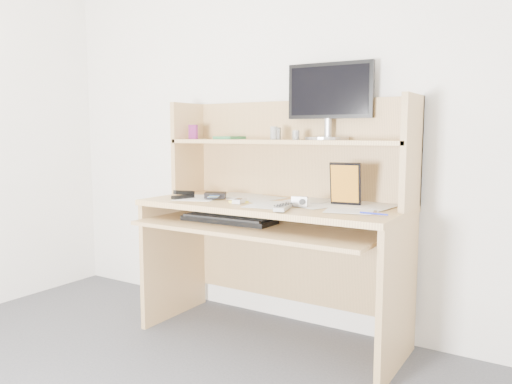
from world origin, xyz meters
The scene contains 19 objects.
back_wall centered at (0.00, 1.80, 1.25)m, with size 3.60×0.04×2.50m, color white.
desk centered at (0.00, 1.56, 0.69)m, with size 1.40×0.70×1.30m.
paper_clutter centered at (0.00, 1.48, 0.75)m, with size 1.32×0.54×0.01m, color white.
keyboard centered at (-0.18, 1.34, 0.67)m, with size 0.51×0.19×0.04m.
tv_remote centered at (0.18, 1.28, 0.77)m, with size 0.05×0.18×0.02m, color gray.
flip_phone centered at (-0.13, 1.36, 0.77)m, with size 0.05×0.09×0.02m, color silver.
stapler centered at (-0.51, 1.36, 0.78)m, with size 0.04×0.13×0.04m, color black.
wallet centered at (-0.35, 1.45, 0.77)m, with size 0.12×0.09×0.03m, color black.
sticky_note_pad centered at (-0.15, 1.39, 0.75)m, with size 0.08×0.08×0.01m, color gold.
digital_camera centered at (0.20, 1.41, 0.78)m, with size 0.08×0.03×0.05m, color #B7B7B9.
game_case centered at (0.38, 1.56, 0.86)m, with size 0.15×0.02×0.22m, color black.
blue_pen centered at (0.60, 1.36, 0.76)m, with size 0.01×0.01×0.13m, color #1923BB.
card_box centered at (-0.62, 1.59, 1.12)m, with size 0.06×0.02×0.09m, color maroon.
shelf_book centered at (-0.41, 1.67, 1.09)m, with size 0.12×0.17×0.02m, color #2F773F.
chip_stack_a centered at (0.07, 1.61, 1.11)m, with size 0.04×0.04×0.05m, color black.
chip_stack_b centered at (-0.05, 1.63, 1.11)m, with size 0.04×0.04×0.07m, color silver.
chip_stack_c centered at (0.06, 1.63, 1.10)m, with size 0.04×0.04×0.04m, color black.
chip_stack_d centered at (-0.06, 1.61, 1.12)m, with size 0.04×0.04×0.07m, color silver.
monitor centered at (0.22, 1.72, 1.30)m, with size 0.47×0.24×0.41m.
Camera 1 is at (1.32, -0.78, 1.11)m, focal length 35.00 mm.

